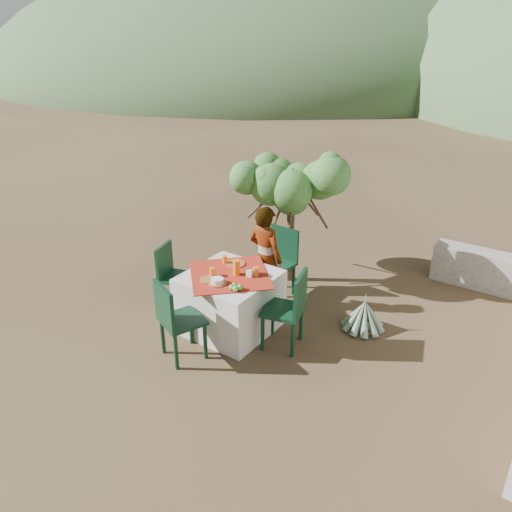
# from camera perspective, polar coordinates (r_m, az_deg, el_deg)

# --- Properties ---
(ground) EXTENTS (160.00, 160.00, 0.00)m
(ground) POSITION_cam_1_polar(r_m,az_deg,el_deg) (6.52, -9.84, -7.98)
(ground) COLOR #332217
(ground) RESTS_ON ground
(table) EXTENTS (1.30, 1.30, 0.76)m
(table) POSITION_cam_1_polar(r_m,az_deg,el_deg) (6.23, -2.98, -5.21)
(table) COLOR beige
(table) RESTS_ON ground
(chair_far) EXTENTS (0.47, 0.47, 0.97)m
(chair_far) POSITION_cam_1_polar(r_m,az_deg,el_deg) (6.95, 2.68, -0.34)
(chair_far) COLOR black
(chair_far) RESTS_ON ground
(chair_near) EXTENTS (0.58, 0.58, 0.97)m
(chair_near) POSITION_cam_1_polar(r_m,az_deg,el_deg) (5.67, -9.21, -6.99)
(chair_near) COLOR black
(chair_near) RESTS_ON ground
(chair_left) EXTENTS (0.50, 0.50, 0.89)m
(chair_left) POSITION_cam_1_polar(r_m,az_deg,el_deg) (6.75, -9.55, -1.95)
(chair_left) COLOR black
(chair_left) RESTS_ON ground
(chair_right) EXTENTS (0.55, 0.55, 0.98)m
(chair_right) POSITION_cam_1_polar(r_m,az_deg,el_deg) (5.80, 3.87, -5.82)
(chair_right) COLOR black
(chair_right) RESTS_ON ground
(person) EXTENTS (0.55, 0.39, 1.43)m
(person) POSITION_cam_1_polar(r_m,az_deg,el_deg) (6.57, 1.08, -0.20)
(person) COLOR #8C6651
(person) RESTS_ON ground
(shrub_tree) EXTENTS (1.49, 1.46, 1.75)m
(shrub_tree) POSITION_cam_1_polar(r_m,az_deg,el_deg) (7.06, 4.69, 7.37)
(shrub_tree) COLOR #483424
(shrub_tree) RESTS_ON ground
(agave) EXTENTS (0.55, 0.55, 0.58)m
(agave) POSITION_cam_1_polar(r_m,az_deg,el_deg) (6.43, 12.21, -6.70)
(agave) COLOR slate
(agave) RESTS_ON ground
(hill_near_left) EXTENTS (40.00, 40.00, 16.00)m
(hill_near_left) POSITION_cam_1_polar(r_m,az_deg,el_deg) (40.47, 1.89, 20.01)
(hill_near_left) COLOR #2F4C2A
(hill_near_left) RESTS_ON ground
(plate_far) EXTENTS (0.25, 0.25, 0.01)m
(plate_far) POSITION_cam_1_polar(r_m,az_deg,el_deg) (6.29, -2.36, -0.89)
(plate_far) COLOR brown
(plate_far) RESTS_ON table
(plate_near) EXTENTS (0.21, 0.21, 0.01)m
(plate_near) POSITION_cam_1_polar(r_m,az_deg,el_deg) (5.92, -5.46, -2.70)
(plate_near) COLOR brown
(plate_near) RESTS_ON table
(glass_far) EXTENTS (0.07, 0.07, 0.11)m
(glass_far) POSITION_cam_1_polar(r_m,az_deg,el_deg) (6.29, -3.59, -0.41)
(glass_far) COLOR orange
(glass_far) RESTS_ON table
(glass_near) EXTENTS (0.07, 0.07, 0.11)m
(glass_near) POSITION_cam_1_polar(r_m,az_deg,el_deg) (6.00, -5.02, -1.82)
(glass_near) COLOR orange
(glass_near) RESTS_ON table
(juice_pitcher) EXTENTS (0.09, 0.09, 0.19)m
(juice_pitcher) POSITION_cam_1_polar(r_m,az_deg,el_deg) (5.99, -2.23, -1.32)
(juice_pitcher) COLOR orange
(juice_pitcher) RESTS_ON table
(bowl_plate) EXTENTS (0.22, 0.22, 0.01)m
(bowl_plate) POSITION_cam_1_polar(r_m,az_deg,el_deg) (5.84, -4.43, -3.09)
(bowl_plate) COLOR brown
(bowl_plate) RESTS_ON table
(white_bowl) EXTENTS (0.15, 0.15, 0.05)m
(white_bowl) POSITION_cam_1_polar(r_m,az_deg,el_deg) (5.83, -4.44, -2.81)
(white_bowl) COLOR white
(white_bowl) RESTS_ON bowl_plate
(jar_left) EXTENTS (0.07, 0.07, 0.11)m
(jar_left) POSITION_cam_1_polar(r_m,az_deg,el_deg) (5.98, -0.04, -1.79)
(jar_left) COLOR #BD7B21
(jar_left) RESTS_ON table
(jar_right) EXTENTS (0.06, 0.06, 0.09)m
(jar_right) POSITION_cam_1_polar(r_m,az_deg,el_deg) (6.03, 0.07, -1.64)
(jar_right) COLOR #BD7B21
(jar_right) RESTS_ON table
(napkin_holder) EXTENTS (0.07, 0.05, 0.09)m
(napkin_holder) POSITION_cam_1_polar(r_m,az_deg,el_deg) (5.96, -0.77, -1.98)
(napkin_holder) COLOR white
(napkin_holder) RESTS_ON table
(fruit_cluster) EXTENTS (0.14, 0.13, 0.07)m
(fruit_cluster) POSITION_cam_1_polar(r_m,az_deg,el_deg) (5.68, -2.36, -3.58)
(fruit_cluster) COLOR #5C9C38
(fruit_cluster) RESTS_ON table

